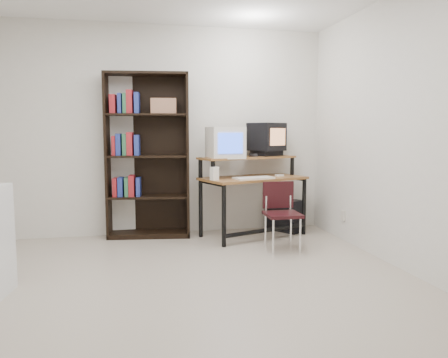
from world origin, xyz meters
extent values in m
cube|color=#BDAF9C|center=(0.00, 0.00, -0.01)|extent=(4.00, 4.00, 0.01)
cube|color=silver|center=(0.00, 2.00, 1.30)|extent=(4.00, 0.01, 2.60)
cube|color=silver|center=(0.00, -2.00, 1.30)|extent=(4.00, 0.01, 2.60)
cube|color=silver|center=(2.00, 0.00, 1.30)|extent=(0.01, 4.00, 2.60)
cube|color=#936030|center=(1.00, 1.60, 0.72)|extent=(1.40, 1.01, 0.03)
cube|color=#936030|center=(0.96, 1.72, 0.97)|extent=(1.31, 0.77, 0.02)
cylinder|color=black|center=(0.53, 1.15, 0.36)|extent=(0.05, 0.05, 0.72)
cylinder|color=black|center=(1.65, 1.53, 0.36)|extent=(0.05, 0.05, 0.72)
cylinder|color=black|center=(0.35, 1.67, 0.49)|extent=(0.05, 0.05, 0.98)
cylinder|color=black|center=(1.47, 2.05, 0.49)|extent=(0.05, 0.05, 0.98)
cylinder|color=black|center=(1.09, 1.34, 0.12)|extent=(1.13, 0.43, 0.05)
cube|color=white|center=(0.65, 1.61, 1.16)|extent=(0.43, 0.43, 0.38)
cube|color=blue|center=(0.67, 1.40, 1.16)|extent=(0.30, 0.04, 0.24)
cube|color=black|center=(1.25, 1.85, 1.01)|extent=(0.44, 0.41, 0.08)
cube|color=black|center=(1.24, 1.84, 1.23)|extent=(0.51, 0.51, 0.35)
cube|color=tan|center=(1.34, 1.68, 1.23)|extent=(0.25, 0.16, 0.22)
cylinder|color=#26262B|center=(1.03, 1.70, 0.99)|extent=(0.16, 0.16, 0.05)
cube|color=white|center=(0.95, 1.41, 0.74)|extent=(0.50, 0.30, 0.03)
cube|color=black|center=(1.35, 1.62, 0.72)|extent=(0.28, 0.27, 0.01)
cube|color=white|center=(1.35, 1.62, 0.74)|extent=(0.11, 0.08, 0.03)
cube|color=white|center=(0.47, 1.37, 0.80)|extent=(0.10, 0.10, 0.17)
cube|color=black|center=(1.47, 1.76, 0.21)|extent=(0.41, 0.49, 0.42)
cube|color=black|center=(1.13, 0.88, 0.40)|extent=(0.38, 0.38, 0.04)
cube|color=black|center=(1.13, 1.05, 0.59)|extent=(0.35, 0.04, 0.30)
cylinder|color=silver|center=(0.97, 0.74, 0.19)|extent=(0.02, 0.02, 0.38)
cylinder|color=silver|center=(1.27, 0.73, 0.19)|extent=(0.02, 0.02, 0.38)
cylinder|color=silver|center=(0.98, 1.04, 0.19)|extent=(0.02, 0.02, 0.38)
cylinder|color=silver|center=(1.28, 1.03, 0.19)|extent=(0.02, 0.02, 0.38)
cube|color=black|center=(-0.74, 1.89, 1.00)|extent=(0.07, 0.33, 1.99)
cube|color=black|center=(0.21, 1.77, 1.00)|extent=(0.07, 0.33, 1.99)
cube|color=black|center=(-0.24, 1.98, 1.00)|extent=(0.99, 0.15, 1.99)
cube|color=black|center=(-0.26, 1.83, 1.98)|extent=(1.03, 0.46, 0.03)
cube|color=black|center=(-0.26, 1.83, 0.03)|extent=(1.03, 0.46, 0.06)
cube|color=black|center=(-0.26, 1.83, 0.50)|extent=(0.97, 0.43, 0.03)
cube|color=black|center=(-0.26, 1.83, 1.00)|extent=(0.97, 0.43, 0.03)
cube|color=black|center=(-0.26, 1.83, 1.50)|extent=(0.97, 0.43, 0.02)
cube|color=#906249|center=(-0.07, 1.80, 1.60)|extent=(0.33, 0.28, 0.18)
cube|color=beige|center=(1.99, 1.15, 0.30)|extent=(0.02, 0.08, 0.12)
camera|label=1|loc=(-0.48, -3.55, 1.30)|focal=35.00mm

